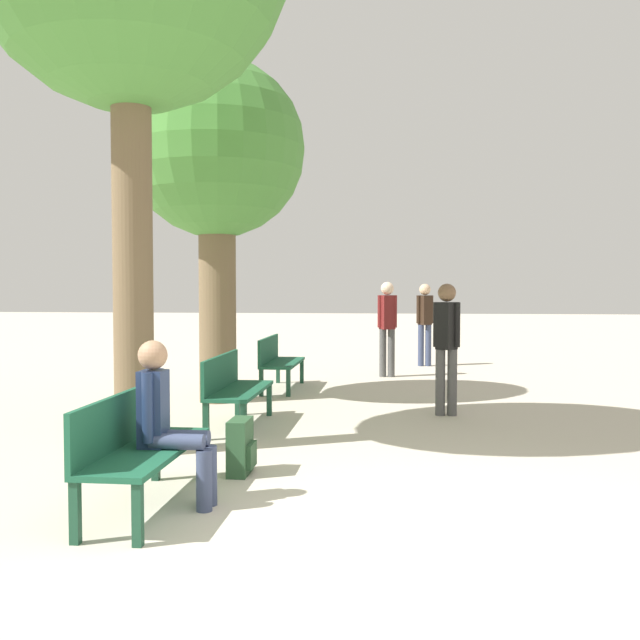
# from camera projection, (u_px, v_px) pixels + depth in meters

# --- Properties ---
(ground_plane) EXTENTS (80.00, 80.00, 0.00)m
(ground_plane) POSITION_uv_depth(u_px,v_px,m) (388.00, 558.00, 4.20)
(ground_plane) COLOR beige
(bench_row_0) EXTENTS (0.49, 1.57, 0.82)m
(bench_row_0) POSITION_uv_depth(u_px,v_px,m) (136.00, 442.00, 5.14)
(bench_row_0) COLOR #195138
(bench_row_0) RESTS_ON ground_plane
(bench_row_1) EXTENTS (0.49, 1.57, 0.82)m
(bench_row_1) POSITION_uv_depth(u_px,v_px,m) (233.00, 385.00, 8.16)
(bench_row_1) COLOR #195138
(bench_row_1) RESTS_ON ground_plane
(bench_row_2) EXTENTS (0.49, 1.57, 0.82)m
(bench_row_2) POSITION_uv_depth(u_px,v_px,m) (277.00, 359.00, 11.18)
(bench_row_2) COLOR #195138
(bench_row_2) RESTS_ON ground_plane
(tree_row_1) EXTENTS (2.46, 2.46, 4.75)m
(tree_row_1) POSITION_uv_depth(u_px,v_px,m) (217.00, 156.00, 9.85)
(tree_row_1) COLOR brown
(tree_row_1) RESTS_ON ground_plane
(person_seated) EXTENTS (0.56, 0.32, 1.22)m
(person_seated) POSITION_uv_depth(u_px,v_px,m) (168.00, 418.00, 5.16)
(person_seated) COLOR #384260
(person_seated) RESTS_ON ground_plane
(backpack) EXTENTS (0.20, 0.37, 0.47)m
(backpack) POSITION_uv_depth(u_px,v_px,m) (241.00, 447.00, 6.09)
(backpack) COLOR #284C2D
(backpack) RESTS_ON ground_plane
(pedestrian_near) EXTENTS (0.34, 0.30, 1.67)m
(pedestrian_near) POSITION_uv_depth(u_px,v_px,m) (425.00, 319.00, 14.47)
(pedestrian_near) COLOR #384260
(pedestrian_near) RESTS_ON ground_plane
(pedestrian_mid) EXTENTS (0.33, 0.29, 1.65)m
(pedestrian_mid) POSITION_uv_depth(u_px,v_px,m) (447.00, 340.00, 8.86)
(pedestrian_mid) COLOR #4C4C4C
(pedestrian_mid) RESTS_ON ground_plane
(pedestrian_far) EXTENTS (0.34, 0.29, 1.70)m
(pedestrian_far) POSITION_uv_depth(u_px,v_px,m) (387.00, 323.00, 12.71)
(pedestrian_far) COLOR #4C4C4C
(pedestrian_far) RESTS_ON ground_plane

